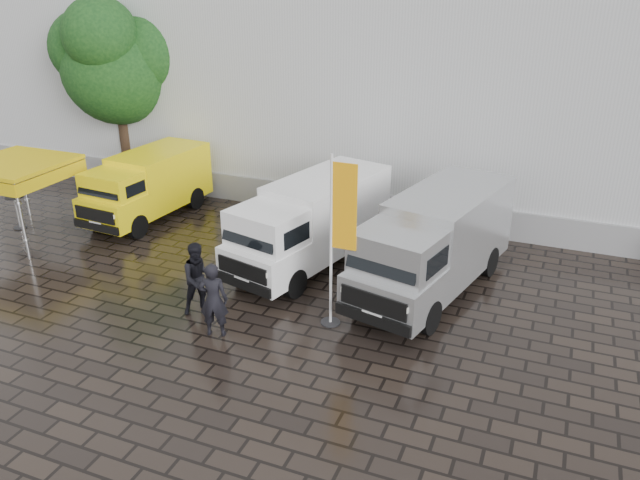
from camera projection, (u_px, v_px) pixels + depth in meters
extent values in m
plane|color=black|center=(322.00, 339.00, 15.11)|extent=(120.00, 120.00, 0.00)
cube|color=silver|center=(512.00, 28.00, 25.62)|extent=(44.00, 16.00, 12.00)
cube|color=gray|center=(465.00, 219.00, 20.97)|extent=(44.00, 0.15, 1.00)
cylinder|color=silver|center=(24.00, 184.00, 22.23)|extent=(0.10, 0.10, 2.42)
cylinder|color=silver|center=(87.00, 194.00, 21.26)|extent=(0.10, 0.10, 2.42)
cylinder|color=silver|center=(22.00, 222.00, 18.86)|extent=(0.10, 0.10, 2.42)
cube|color=gold|center=(15.00, 163.00, 20.02)|extent=(3.02, 3.02, 0.12)
cylinder|color=black|center=(330.00, 322.00, 15.79)|extent=(0.50, 0.50, 0.04)
cylinder|color=white|center=(331.00, 243.00, 14.92)|extent=(0.07, 0.07, 4.42)
cube|color=#FFA40D|center=(345.00, 207.00, 14.42)|extent=(0.60, 0.03, 2.12)
cylinder|color=black|center=(127.00, 138.00, 25.32)|extent=(0.55, 0.55, 3.90)
sphere|color=#103414|center=(118.00, 69.00, 24.23)|extent=(4.29, 4.29, 4.29)
sphere|color=#103414|center=(115.00, 19.00, 24.50)|extent=(2.53, 2.53, 2.53)
cylinder|color=black|center=(17.00, 212.00, 21.38)|extent=(0.60, 0.60, 1.15)
imported|color=black|center=(213.00, 300.00, 14.94)|extent=(0.81, 0.66, 1.92)
imported|color=black|center=(199.00, 278.00, 15.96)|extent=(1.17, 1.19, 1.94)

